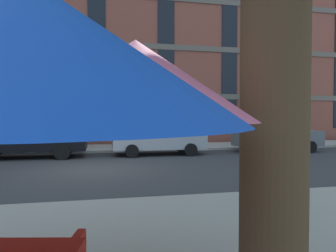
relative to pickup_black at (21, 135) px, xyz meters
name	(u,v)px	position (x,y,z in m)	size (l,w,h in m)	color
ground_plane	(94,169)	(3.20, -3.70, -1.03)	(120.00, 120.00, 0.00)	#38383A
sidewalk_far	(97,148)	(3.20, 3.10, -0.97)	(56.00, 3.60, 0.12)	#B2ADA3
apartment_building	(98,21)	(3.20, 11.29, 8.57)	(39.83, 12.08, 19.20)	#934C3D
pickup_black	(21,135)	(0.00, 0.00, 0.00)	(5.10, 2.12, 2.20)	black
sedan_silver	(157,135)	(6.11, 0.00, -0.08)	(4.40, 1.98, 1.78)	#A8AAB2
sedan_gray	(276,134)	(12.44, 0.00, -0.08)	(4.40, 1.98, 1.78)	slate
street_tree_middle	(88,95)	(2.75, 3.25, 2.03)	(2.05, 2.40, 4.12)	brown
street_tree_right	(272,105)	(14.30, 3.60, 1.58)	(2.10, 2.12, 3.64)	brown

